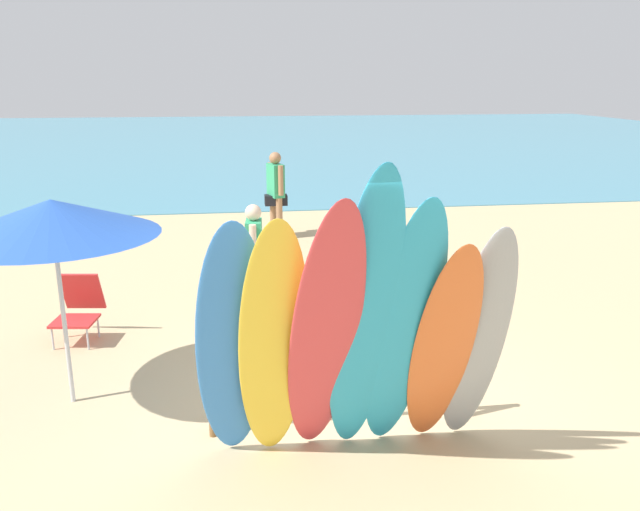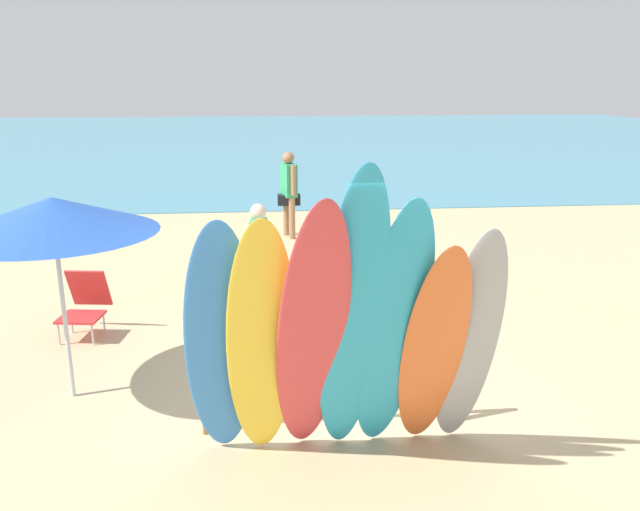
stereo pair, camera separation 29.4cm
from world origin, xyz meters
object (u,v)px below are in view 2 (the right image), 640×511
(surfboard_teal_3, at_px, (352,325))
(surfboard_grey_6, at_px, (469,344))
(surfboard_teal_4, at_px, (392,335))
(surfboard_red_2, at_px, (312,340))
(beachgoer_near_rack, at_px, (289,189))
(surfboard_orange_5, at_px, (433,353))
(surfboard_yellow_1, at_px, (261,347))
(beachgoer_midbeach, at_px, (259,253))
(beach_umbrella, at_px, (53,215))
(beach_chair_red, at_px, (85,302))
(surfboard_blue_0, at_px, (221,346))
(surfboard_rack, at_px, (335,375))

(surfboard_teal_3, distance_m, surfboard_grey_6, 1.03)
(surfboard_teal_4, bearing_deg, surfboard_teal_3, -173.62)
(surfboard_red_2, height_order, beachgoer_near_rack, surfboard_red_2)
(surfboard_red_2, relative_size, surfboard_orange_5, 1.21)
(surfboard_teal_4, height_order, surfboard_orange_5, surfboard_teal_4)
(surfboard_yellow_1, bearing_deg, beachgoer_midbeach, 86.95)
(beachgoer_midbeach, relative_size, beach_umbrella, 0.76)
(beachgoer_near_rack, xyz_separation_m, beach_umbrella, (-2.54, -6.55, 0.90))
(surfboard_yellow_1, height_order, beach_chair_red, surfboard_yellow_1)
(surfboard_yellow_1, relative_size, beachgoer_near_rack, 1.37)
(surfboard_orange_5, xyz_separation_m, surfboard_grey_6, (0.30, 0.03, 0.05))
(surfboard_orange_5, relative_size, beach_chair_red, 2.64)
(surfboard_grey_6, bearing_deg, surfboard_teal_4, -173.10)
(surfboard_blue_0, xyz_separation_m, beach_chair_red, (-1.90, 3.11, -0.69))
(surfboard_yellow_1, distance_m, surfboard_red_2, 0.41)
(surfboard_rack, bearing_deg, surfboard_teal_4, -61.59)
(surfboard_teal_4, bearing_deg, surfboard_orange_5, -0.06)
(surfboard_blue_0, bearing_deg, surfboard_rack, 26.21)
(surfboard_orange_5, distance_m, surfboard_grey_6, 0.31)
(surfboard_grey_6, bearing_deg, surfboard_rack, 150.03)
(surfboard_teal_4, bearing_deg, beach_umbrella, 146.95)
(surfboard_yellow_1, xyz_separation_m, surfboard_teal_3, (0.70, -0.08, 0.20))
(surfboard_yellow_1, bearing_deg, surfboard_orange_5, -2.31)
(surfboard_rack, distance_m, beachgoer_midbeach, 3.01)
(surfboard_teal_3, xyz_separation_m, surfboard_grey_6, (0.98, 0.13, -0.26))
(beach_umbrella, bearing_deg, surfboard_grey_6, -22.03)
(surfboard_rack, relative_size, surfboard_grey_6, 1.11)
(beachgoer_near_rack, xyz_separation_m, beach_chair_red, (-2.81, -4.88, -0.57))
(surfboard_red_2, bearing_deg, surfboard_rack, 64.88)
(surfboard_blue_0, height_order, surfboard_red_2, surfboard_red_2)
(surfboard_orange_5, bearing_deg, beachgoer_near_rack, 95.67)
(surfboard_grey_6, xyz_separation_m, beach_chair_red, (-3.90, 3.14, -0.64))
(surfboard_rack, xyz_separation_m, surfboard_red_2, (-0.27, -0.76, 0.69))
(surfboard_teal_4, relative_size, surfboard_orange_5, 1.16)
(surfboard_blue_0, bearing_deg, surfboard_teal_3, -14.35)
(beach_chair_red, bearing_deg, surfboard_yellow_1, -47.36)
(surfboard_teal_4, bearing_deg, surfboard_rack, 112.57)
(surfboard_teal_3, bearing_deg, beach_umbrella, 145.88)
(surfboard_grey_6, bearing_deg, beachgoer_midbeach, 117.05)
(surfboard_blue_0, relative_size, surfboard_red_2, 0.89)
(beach_umbrella, bearing_deg, surfboard_blue_0, -41.40)
(surfboard_teal_3, distance_m, surfboard_teal_4, 0.37)
(beachgoer_near_rack, relative_size, beach_chair_red, 2.11)
(surfboard_rack, xyz_separation_m, surfboard_teal_4, (0.37, -0.69, 0.67))
(beachgoer_midbeach, bearing_deg, surfboard_rack, -162.08)
(surfboard_blue_0, bearing_deg, beach_chair_red, 116.36)
(surfboard_red_2, bearing_deg, surfboard_teal_4, 0.93)
(surfboard_rack, relative_size, surfboard_yellow_1, 1.04)
(surfboard_blue_0, relative_size, surfboard_teal_4, 0.92)
(beachgoer_near_rack, bearing_deg, surfboard_teal_4, 165.56)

